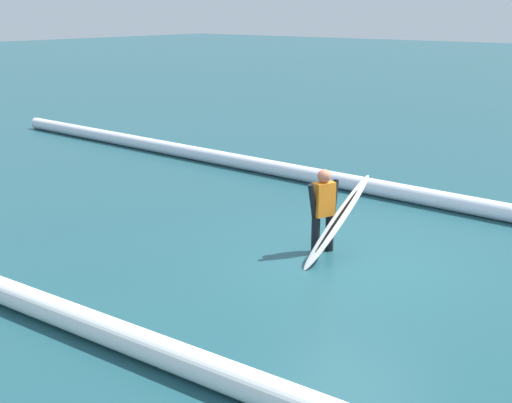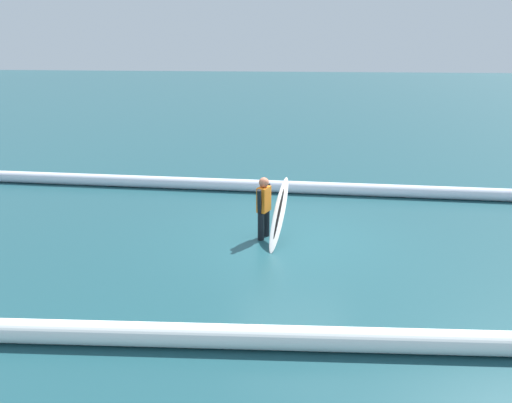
# 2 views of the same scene
# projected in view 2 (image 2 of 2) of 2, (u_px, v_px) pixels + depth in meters

# --- Properties ---
(ground_plane) EXTENTS (140.49, 140.49, 0.00)m
(ground_plane) POSITION_uv_depth(u_px,v_px,m) (292.00, 238.00, 10.93)
(ground_plane) COLOR #1C4951
(surfer) EXTENTS (0.31, 0.60, 1.39)m
(surfer) POSITION_uv_depth(u_px,v_px,m) (264.00, 205.00, 10.72)
(surfer) COLOR black
(surfer) RESTS_ON ground_plane
(surfboard) EXTENTS (0.46, 1.52, 1.28)m
(surfboard) POSITION_uv_depth(u_px,v_px,m) (279.00, 214.00, 10.61)
(surfboard) COLOR white
(surfboard) RESTS_ON ground_plane
(wave_crest_foreground) EXTENTS (24.00, 0.77, 0.35)m
(wave_crest_foreground) POSITION_uv_depth(u_px,v_px,m) (213.00, 184.00, 14.50)
(wave_crest_foreground) COLOR white
(wave_crest_foreground) RESTS_ON ground_plane
(wave_crest_midground) EXTENTS (24.19, 2.06, 0.35)m
(wave_crest_midground) POSITION_uv_depth(u_px,v_px,m) (454.00, 342.00, 6.81)
(wave_crest_midground) COLOR white
(wave_crest_midground) RESTS_ON ground_plane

